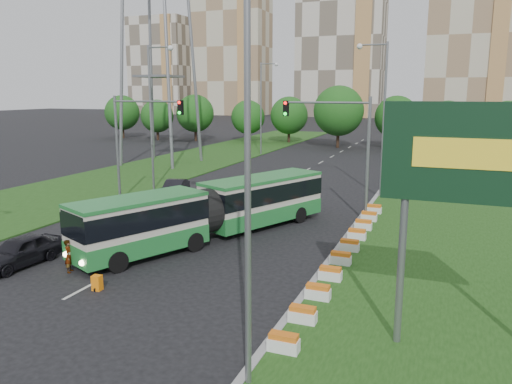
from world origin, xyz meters
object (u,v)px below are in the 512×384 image
at_px(billboard, 487,165).
at_px(traffic_mast_left, 135,133).
at_px(traffic_mast_median, 343,138).
at_px(articulated_bus, 209,209).
at_px(car_left_far, 175,188).
at_px(pedestrian, 69,256).
at_px(shopping_trolley, 97,283).
at_px(car_left_near, 20,251).

bearing_deg(billboard, traffic_mast_left, 146.45).
bearing_deg(traffic_mast_median, articulated_bus, -131.53).
bearing_deg(traffic_mast_median, car_left_far, 170.93).
relative_size(traffic_mast_median, pedestrian, 5.10).
height_order(articulated_bus, car_left_far, articulated_bus).
relative_size(car_left_far, shopping_trolley, 6.32).
bearing_deg(articulated_bus, pedestrian, -90.90).
bearing_deg(shopping_trolley, billboard, -4.76).
distance_m(billboard, traffic_mast_median, 17.68).
bearing_deg(shopping_trolley, traffic_mast_left, 114.67).
bearing_deg(car_left_far, billboard, -54.34).
xyz_separation_m(car_left_near, car_left_far, (-1.26, 16.82, -0.05)).
bearing_deg(billboard, traffic_mast_median, 115.03).
bearing_deg(traffic_mast_median, traffic_mast_left, -176.23).
relative_size(articulated_bus, pedestrian, 10.51).
height_order(traffic_mast_median, pedestrian, traffic_mast_median).
bearing_deg(car_left_near, articulated_bus, 53.40).
relative_size(traffic_mast_median, articulated_bus, 0.49).
bearing_deg(billboard, pedestrian, 174.85).
bearing_deg(shopping_trolley, pedestrian, 149.33).
relative_size(traffic_mast_median, traffic_mast_left, 1.00).
height_order(traffic_mast_median, car_left_near, traffic_mast_median).
height_order(traffic_mast_left, shopping_trolley, traffic_mast_left).
xyz_separation_m(traffic_mast_left, shopping_trolley, (8.03, -14.78, -5.03)).
xyz_separation_m(articulated_bus, car_left_far, (-7.65, 9.22, -0.98)).
bearing_deg(articulated_bus, shopping_trolley, -71.47).
relative_size(billboard, pedestrian, 5.10).
bearing_deg(traffic_mast_median, shopping_trolley, -114.30).
bearing_deg(articulated_bus, traffic_mast_median, 72.98).
height_order(pedestrian, shopping_trolley, pedestrian).
relative_size(billboard, traffic_mast_left, 1.00).
bearing_deg(car_left_far, shopping_trolley, -83.31).
bearing_deg(pedestrian, car_left_far, -10.31).
relative_size(articulated_bus, shopping_trolley, 25.13).
bearing_deg(car_left_far, traffic_mast_median, -22.92).
bearing_deg(car_left_far, articulated_bus, -64.15).
distance_m(traffic_mast_median, pedestrian, 18.02).
distance_m(traffic_mast_left, car_left_near, 14.60).
bearing_deg(traffic_mast_median, billboard, -64.97).
distance_m(pedestrian, shopping_trolley, 2.97).
height_order(articulated_bus, car_left_near, articulated_bus).
distance_m(traffic_mast_left, articulated_bus, 11.39).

